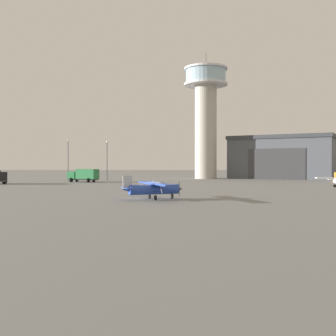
{
  "coord_description": "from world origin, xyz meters",
  "views": [
    {
      "loc": [
        3.83,
        -47.34,
        4.21
      ],
      "look_at": [
        1.27,
        23.44,
        3.36
      ],
      "focal_mm": 42.5,
      "sensor_mm": 36.0,
      "label": 1
    }
  ],
  "objects_px": {
    "truck_box_green": "(84,175)",
    "light_post_east": "(68,157)",
    "airplane_blue": "(153,188)",
    "light_post_west": "(107,157)",
    "control_tower": "(206,110)"
  },
  "relations": [
    {
      "from": "truck_box_green",
      "to": "light_post_east",
      "type": "xyz_separation_m",
      "value": [
        -5.11,
        5.27,
        4.12
      ]
    },
    {
      "from": "airplane_blue",
      "to": "truck_box_green",
      "type": "xyz_separation_m",
      "value": [
        -18.55,
        41.71,
        0.3
      ]
    },
    {
      "from": "truck_box_green",
      "to": "light_post_east",
      "type": "height_order",
      "value": "light_post_east"
    },
    {
      "from": "light_post_west",
      "to": "control_tower",
      "type": "bearing_deg",
      "value": 30.9
    },
    {
      "from": "control_tower",
      "to": "light_post_west",
      "type": "xyz_separation_m",
      "value": [
        -24.5,
        -14.66,
        -13.13
      ]
    },
    {
      "from": "control_tower",
      "to": "airplane_blue",
      "type": "bearing_deg",
      "value": -98.8
    },
    {
      "from": "airplane_blue",
      "to": "light_post_west",
      "type": "height_order",
      "value": "light_post_west"
    },
    {
      "from": "light_post_east",
      "to": "truck_box_green",
      "type": "bearing_deg",
      "value": -45.88
    },
    {
      "from": "control_tower",
      "to": "light_post_west",
      "type": "bearing_deg",
      "value": -149.1
    },
    {
      "from": "airplane_blue",
      "to": "truck_box_green",
      "type": "height_order",
      "value": "truck_box_green"
    },
    {
      "from": "light_post_west",
      "to": "light_post_east",
      "type": "relative_size",
      "value": 0.98
    },
    {
      "from": "light_post_west",
      "to": "light_post_east",
      "type": "height_order",
      "value": "light_post_east"
    },
    {
      "from": "truck_box_green",
      "to": "airplane_blue",
      "type": "bearing_deg",
      "value": 133.41
    },
    {
      "from": "control_tower",
      "to": "light_post_west",
      "type": "height_order",
      "value": "control_tower"
    },
    {
      "from": "truck_box_green",
      "to": "light_post_east",
      "type": "bearing_deg",
      "value": -26.44
    }
  ]
}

